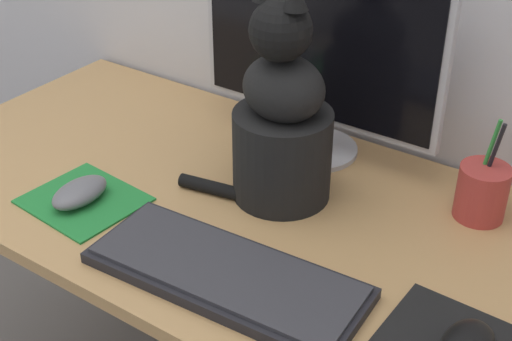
# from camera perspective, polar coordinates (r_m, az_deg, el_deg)

# --- Properties ---
(desk) EXTENTS (1.41, 0.64, 0.71)m
(desk) POSITION_cam_1_polar(r_m,az_deg,el_deg) (1.28, 0.51, -6.65)
(desk) COLOR tan
(desk) RESTS_ON ground_plane
(monitor) EXTENTS (0.49, 0.17, 0.37)m
(monitor) POSITION_cam_1_polar(r_m,az_deg,el_deg) (1.31, 4.99, 9.05)
(monitor) COLOR #B2B2B7
(monitor) RESTS_ON desk
(keyboard) EXTENTS (0.44, 0.19, 0.02)m
(keyboard) POSITION_cam_1_polar(r_m,az_deg,el_deg) (1.07, -2.41, -8.26)
(keyboard) COLOR black
(keyboard) RESTS_ON desk
(mousepad_left) EXTENTS (0.20, 0.18, 0.00)m
(mousepad_left) POSITION_cam_1_polar(r_m,az_deg,el_deg) (1.28, -13.61, -2.34)
(mousepad_left) COLOR #238438
(mousepad_left) RESTS_ON desk
(computer_mouse_left) EXTENTS (0.07, 0.11, 0.04)m
(computer_mouse_left) POSITION_cam_1_polar(r_m,az_deg,el_deg) (1.27, -13.92, -1.71)
(computer_mouse_left) COLOR slate
(computer_mouse_left) RESTS_ON mousepad_left
(cat) EXTENTS (0.27, 0.20, 0.39)m
(cat) POSITION_cam_1_polar(r_m,az_deg,el_deg) (1.19, 2.03, 3.89)
(cat) COLOR black
(cat) RESTS_ON desk
(pen_cup) EXTENTS (0.09, 0.09, 0.18)m
(pen_cup) POSITION_cam_1_polar(r_m,az_deg,el_deg) (1.24, 17.63, -1.63)
(pen_cup) COLOR #B23833
(pen_cup) RESTS_ON desk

